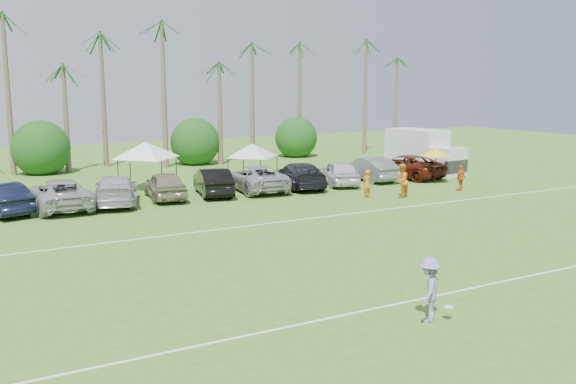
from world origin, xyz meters
TOP-DOWN VIEW (x-y plane):
  - ground at (0.00, 0.00)m, footprint 120.00×120.00m
  - field_lines at (0.00, 8.00)m, footprint 80.00×12.10m
  - palm_tree_3 at (-8.00, 38.00)m, footprint 2.40×2.40m
  - palm_tree_4 at (-4.00, 38.00)m, footprint 2.40×2.40m
  - palm_tree_5 at (0.00, 38.00)m, footprint 2.40×2.40m
  - palm_tree_6 at (4.00, 38.00)m, footprint 2.40×2.40m
  - palm_tree_7 at (8.00, 38.00)m, footprint 2.40×2.40m
  - palm_tree_8 at (13.00, 38.00)m, footprint 2.40×2.40m
  - palm_tree_9 at (18.00, 38.00)m, footprint 2.40×2.40m
  - palm_tree_10 at (23.00, 38.00)m, footprint 2.40×2.40m
  - palm_tree_11 at (27.00, 38.00)m, footprint 2.40×2.40m
  - bush_tree_1 at (-6.00, 39.00)m, footprint 4.00×4.00m
  - bush_tree_2 at (6.00, 39.00)m, footprint 4.00×4.00m
  - bush_tree_3 at (16.00, 39.00)m, footprint 4.00×4.00m
  - sideline_player_a at (9.01, 17.35)m, footprint 0.69×0.54m
  - sideline_player_b at (10.90, 16.48)m, footprint 1.20×1.09m
  - sideline_player_c at (15.57, 16.46)m, footprint 1.05×0.68m
  - box_truck at (19.33, 24.18)m, footprint 3.05×6.43m
  - canopy_tent_left at (-1.40, 26.32)m, footprint 4.42×4.42m
  - canopy_tent_right at (5.66, 25.73)m, footprint 3.84×3.84m
  - market_umbrella at (16.28, 19.56)m, footprint 2.10×2.10m
  - frisbee_player at (-1.17, 0.47)m, footprint 1.37×1.28m
  - parked_car_1 at (-10.22, 22.75)m, footprint 2.95×5.24m
  - parked_car_2 at (-7.28, 22.59)m, footprint 2.82×5.94m
  - parked_car_3 at (-4.35, 22.50)m, footprint 3.75×6.05m
  - parked_car_4 at (-1.42, 22.78)m, footprint 2.60×5.03m
  - parked_car_5 at (1.52, 22.63)m, footprint 2.78×5.22m
  - parked_car_6 at (4.45, 22.72)m, footprint 3.39×6.17m
  - parked_car_7 at (7.38, 22.48)m, footprint 3.26×5.96m
  - parked_car_8 at (10.32, 22.22)m, footprint 3.40×5.17m
  - parked_car_9 at (13.25, 22.78)m, footprint 1.96×5.04m
  - parked_car_10 at (16.18, 22.61)m, footprint 3.89×6.33m

SIDE VIEW (x-z plane):
  - ground at x=0.00m, z-range 0.00..0.00m
  - field_lines at x=0.00m, z-range 0.00..0.01m
  - parked_car_1 at x=-10.22m, z-range 0.00..1.64m
  - parked_car_2 at x=-7.28m, z-range 0.00..1.64m
  - parked_car_3 at x=-4.35m, z-range 0.00..1.64m
  - parked_car_4 at x=-1.42m, z-range 0.00..1.64m
  - parked_car_5 at x=1.52m, z-range 0.00..1.64m
  - parked_car_6 at x=4.45m, z-range 0.00..1.64m
  - parked_car_7 at x=7.38m, z-range 0.00..1.64m
  - parked_car_8 at x=10.32m, z-range 0.00..1.64m
  - parked_car_9 at x=13.25m, z-range 0.00..1.64m
  - parked_car_10 at x=16.18m, z-range 0.00..1.64m
  - sideline_player_c at x=15.57m, z-range 0.00..1.65m
  - sideline_player_a at x=9.01m, z-range 0.00..1.67m
  - frisbee_player at x=-1.17m, z-range 0.00..1.85m
  - sideline_player_b at x=10.90m, z-range 0.00..2.01m
  - box_truck at x=19.33m, z-range 0.11..3.31m
  - bush_tree_1 at x=-6.00m, z-range -0.20..3.80m
  - bush_tree_2 at x=6.00m, z-range -0.20..3.80m
  - bush_tree_3 at x=16.00m, z-range -0.20..3.80m
  - market_umbrella at x=16.28m, z-range 0.93..3.27m
  - canopy_tent_right at x=5.66m, z-range 1.11..4.21m
  - canopy_tent_left at x=-1.40m, z-range 1.28..4.85m
  - palm_tree_4 at x=-4.00m, z-range 3.03..11.93m
  - palm_tree_8 at x=13.00m, z-range 3.03..11.93m
  - palm_tree_5 at x=0.00m, z-range 3.40..13.30m
  - palm_tree_9 at x=18.00m, z-range 3.40..13.30m
  - palm_tree_6 at x=4.00m, z-range 3.76..14.66m
  - palm_tree_10 at x=23.00m, z-range 3.76..14.66m
  - palm_tree_3 at x=-8.00m, z-range 4.11..16.01m
  - palm_tree_7 at x=8.00m, z-range 4.11..16.01m
  - palm_tree_11 at x=27.00m, z-range 4.11..16.01m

